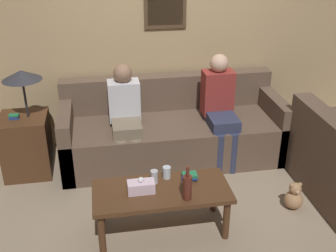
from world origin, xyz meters
name	(u,v)px	position (x,y,z in m)	size (l,w,h in m)	color
ground_plane	(181,180)	(0.00, 0.00, 0.00)	(16.00, 16.00, 0.00)	gray
wall_back	(165,36)	(0.00, 1.05, 1.30)	(9.00, 0.08, 2.60)	tan
couch_main	(172,131)	(0.00, 0.55, 0.31)	(2.50, 0.94, 0.89)	brown
coffee_table	(162,195)	(-0.33, -0.75, 0.37)	(1.19, 0.52, 0.44)	#4C2D19
side_table_with_lamp	(26,139)	(-1.61, 0.46, 0.40)	(0.51, 0.49, 1.17)	#4C2D19
wine_bottle	(187,187)	(-0.14, -0.92, 0.55)	(0.08, 0.08, 0.31)	#562319
drinking_glass	(167,172)	(-0.25, -0.58, 0.49)	(0.07, 0.07, 0.11)	silver
book_stack	(190,176)	(-0.06, -0.64, 0.46)	(0.15, 0.13, 0.06)	navy
soda_can	(154,177)	(-0.38, -0.64, 0.50)	(0.07, 0.07, 0.12)	#BCBCC1
tissue_box	(141,187)	(-0.51, -0.76, 0.49)	(0.23, 0.12, 0.15)	silver
person_left	(125,114)	(-0.54, 0.41, 0.64)	(0.34, 0.59, 1.16)	#756651
person_right	(220,106)	(0.51, 0.39, 0.67)	(0.34, 0.60, 1.22)	#2D334C
teddy_bear	(294,197)	(0.97, -0.65, 0.12)	(0.18, 0.18, 0.28)	#A87A51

